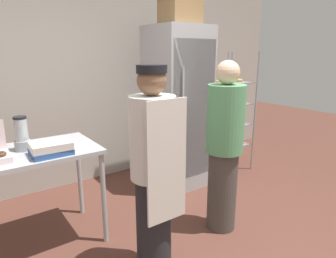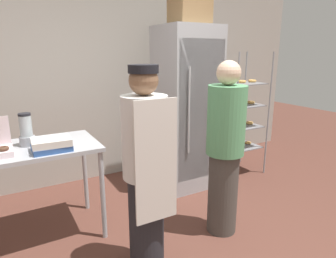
{
  "view_description": "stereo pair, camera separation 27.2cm",
  "coord_description": "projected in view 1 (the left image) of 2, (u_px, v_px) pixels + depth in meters",
  "views": [
    {
      "loc": [
        -1.52,
        -1.43,
        1.69
      ],
      "look_at": [
        0.01,
        0.72,
        1.0
      ],
      "focal_mm": 32.0,
      "sensor_mm": 36.0,
      "label": 1
    },
    {
      "loc": [
        -1.29,
        -1.57,
        1.69
      ],
      "look_at": [
        0.01,
        0.72,
        1.0
      ],
      "focal_mm": 32.0,
      "sensor_mm": 36.0,
      "label": 2
    }
  ],
  "objects": [
    {
      "name": "person_customer",
      "position": [
        224.0,
        147.0,
        2.77
      ],
      "size": [
        0.34,
        0.34,
        1.61
      ],
      "color": "#47423D",
      "rests_on": "ground_plane"
    },
    {
      "name": "refrigerator",
      "position": [
        178.0,
        109.0,
        3.72
      ],
      "size": [
        0.67,
        0.68,
        1.98
      ],
      "color": "#ADAFB5",
      "rests_on": "ground_plane"
    },
    {
      "name": "prep_counter",
      "position": [
        30.0,
        163.0,
        2.51
      ],
      "size": [
        1.09,
        0.69,
        0.88
      ],
      "color": "#ADAFB5",
      "rests_on": "ground_plane"
    },
    {
      "name": "binder_stack",
      "position": [
        51.0,
        148.0,
        2.39
      ],
      "size": [
        0.31,
        0.25,
        0.1
      ],
      "color": "#2D5193",
      "rests_on": "prep_counter"
    },
    {
      "name": "baking_rack",
      "position": [
        228.0,
        113.0,
        4.23
      ],
      "size": [
        0.61,
        0.5,
        1.68
      ],
      "color": "#93969B",
      "rests_on": "ground_plane"
    },
    {
      "name": "back_wall",
      "position": [
        95.0,
        73.0,
        3.88
      ],
      "size": [
        6.4,
        0.12,
        2.83
      ],
      "primitive_type": "cube",
      "color": "#ADA89E",
      "rests_on": "ground_plane"
    },
    {
      "name": "person_baker",
      "position": [
        153.0,
        170.0,
        2.21
      ],
      "size": [
        0.34,
        0.36,
        1.6
      ],
      "color": "#232328",
      "rests_on": "ground_plane"
    },
    {
      "name": "cardboard_storage_box",
      "position": [
        180.0,
        12.0,
        3.47
      ],
      "size": [
        0.42,
        0.35,
        0.3
      ],
      "color": "#937047",
      "rests_on": "refrigerator"
    },
    {
      "name": "blender_pitcher",
      "position": [
        22.0,
        135.0,
        2.47
      ],
      "size": [
        0.13,
        0.13,
        0.29
      ],
      "color": "#99999E",
      "rests_on": "prep_counter"
    }
  ]
}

